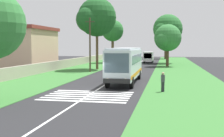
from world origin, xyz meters
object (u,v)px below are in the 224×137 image
Objects in this scene: roadside_tree_right_1 at (167,38)px; roadside_tree_right_2 at (167,30)px; utility_pole at (90,44)px; pedestrian at (163,82)px; trailing_car_1 at (125,62)px; trailing_car_0 at (118,65)px; roadside_tree_left_1 at (96,18)px; coach_bus at (125,63)px; roadside_tree_left_0 at (112,31)px; roadside_building at (20,47)px; trailing_minibus_0 at (149,56)px; roadside_tree_right_0 at (165,40)px.

roadside_tree_right_2 is at bearing 0.15° from roadside_tree_right_1.
pedestrian is at bearing -147.08° from utility_pole.
utility_pole is at bearing 167.91° from trailing_car_1.
roadside_tree_left_1 is at bearing 113.80° from trailing_car_0.
roadside_tree_left_0 is at bearing 12.87° from coach_bus.
pedestrian reaches higher than trailing_car_1.
roadside_tree_left_1 is (-9.68, 3.38, 7.80)m from trailing_car_1.
trailing_car_0 is 19.11m from roadside_tree_left_0.
trailing_car_1 is 2.54× the size of pedestrian.
roadside_tree_right_2 is 41.77m from pedestrian.
coach_bus reaches higher than pedestrian.
coach_bus is at bearing -129.01° from roadside_building.
roadside_tree_left_0 is 24.07m from utility_pole.
trailing_car_0 is 0.53× the size of utility_pole.
coach_bus is 2.60× the size of trailing_car_1.
roadside_tree_left_0 reaches higher than roadside_tree_right_1.
roadside_tree_left_0 is at bearing 2.60° from utility_pole.
trailing_minibus_0 is (19.47, -3.90, 0.88)m from trailing_car_0.
roadside_building is (-19.88, 21.70, 2.13)m from trailing_minibus_0.
trailing_minibus_0 is at bearing -11.33° from trailing_car_0.
trailing_minibus_0 is 13.15m from roadside_tree_right_1.
roadside_tree_left_0 is at bearing 51.73° from roadside_tree_right_1.
trailing_car_1 is 0.39× the size of roadside_tree_right_2.
trailing_car_1 is 9.48m from roadside_tree_right_1.
roadside_building is at bearing 85.46° from roadside_tree_left_1.
pedestrian is at bearing -174.86° from trailing_minibus_0.
coach_bus is 0.95× the size of roadside_tree_left_1.
roadside_tree_left_1 is (-1.54, 3.50, 7.80)m from trailing_car_0.
pedestrian is (-31.03, 0.36, -4.42)m from roadside_tree_right_1.
pedestrian is (-63.18, -0.19, -4.89)m from roadside_tree_right_0.
roadside_tree_left_1 reaches higher than roadside_tree_right_0.
roadside_tree_right_1 is at bearing -9.77° from coach_bus.
roadside_tree_right_2 is at bearing -6.97° from coach_bus.
roadside_tree_right_0 reaches higher than coach_bus.
trailing_car_0 is 0.52× the size of roadside_tree_right_0.
trailing_car_0 is 0.72× the size of trailing_minibus_0.
trailing_car_0 is 0.36× the size of roadside_tree_left_1.
coach_bus reaches higher than trailing_minibus_0.
roadside_tree_right_1 reaches higher than roadside_building.
roadside_tree_left_1 is 25.75m from pedestrian.
trailing_car_1 is 14.42m from roadside_tree_right_2.
trailing_minibus_0 reaches higher than trailing_car_0.
utility_pole is at bearing 31.42° from coach_bus.
roadside_tree_left_1 reaches higher than trailing_car_1.
roadside_tree_left_1 reaches higher than roadside_tree_left_0.
utility_pole is at bearing 166.82° from roadside_tree_right_0.
trailing_car_1 is 12.89m from roadside_tree_left_1.
roadside_tree_right_2 reaches higher than coach_bus.
roadside_tree_left_1 reaches higher than roadside_building.
roadside_tree_right_2 reaches higher than roadside_building.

